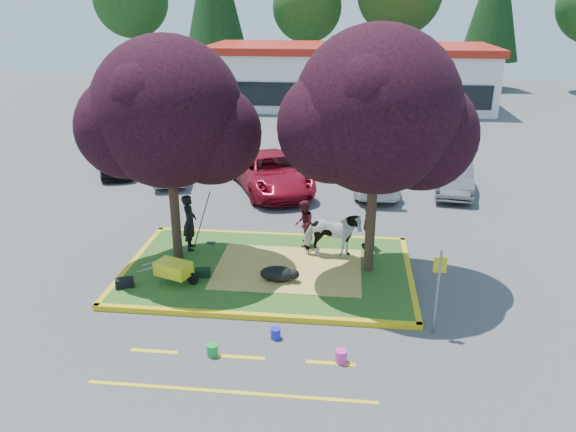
# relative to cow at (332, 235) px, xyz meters

# --- Properties ---
(ground) EXTENTS (90.00, 90.00, 0.00)m
(ground) POSITION_rel_cow_xyz_m (-1.81, -0.93, -0.88)
(ground) COLOR #424244
(ground) RESTS_ON ground
(median_island) EXTENTS (8.00, 5.00, 0.15)m
(median_island) POSITION_rel_cow_xyz_m (-1.81, -0.93, -0.80)
(median_island) COLOR #204E18
(median_island) RESTS_ON ground
(curb_near) EXTENTS (8.30, 0.16, 0.15)m
(curb_near) POSITION_rel_cow_xyz_m (-1.81, -3.51, -0.80)
(curb_near) COLOR gold
(curb_near) RESTS_ON ground
(curb_far) EXTENTS (8.30, 0.16, 0.15)m
(curb_far) POSITION_rel_cow_xyz_m (-1.81, 1.65, -0.80)
(curb_far) COLOR gold
(curb_far) RESTS_ON ground
(curb_left) EXTENTS (0.16, 5.30, 0.15)m
(curb_left) POSITION_rel_cow_xyz_m (-5.89, -0.93, -0.80)
(curb_left) COLOR gold
(curb_left) RESTS_ON ground
(curb_right) EXTENTS (0.16, 5.30, 0.15)m
(curb_right) POSITION_rel_cow_xyz_m (2.27, -0.93, -0.80)
(curb_right) COLOR gold
(curb_right) RESTS_ON ground
(straw_bedding) EXTENTS (4.20, 3.00, 0.01)m
(straw_bedding) POSITION_rel_cow_xyz_m (-1.21, -0.93, -0.72)
(straw_bedding) COLOR #D0B755
(straw_bedding) RESTS_ON median_island
(tree_purple_left) EXTENTS (5.06, 4.20, 6.51)m
(tree_purple_left) POSITION_rel_cow_xyz_m (-4.59, -0.55, 3.48)
(tree_purple_left) COLOR black
(tree_purple_left) RESTS_ON median_island
(tree_purple_right) EXTENTS (5.30, 4.40, 6.82)m
(tree_purple_right) POSITION_rel_cow_xyz_m (1.11, -0.75, 3.68)
(tree_purple_right) COLOR black
(tree_purple_right) RESTS_ON median_island
(fire_lane_stripe_a) EXTENTS (1.10, 0.12, 0.01)m
(fire_lane_stripe_a) POSITION_rel_cow_xyz_m (-3.81, -5.13, -0.87)
(fire_lane_stripe_a) COLOR yellow
(fire_lane_stripe_a) RESTS_ON ground
(fire_lane_stripe_b) EXTENTS (1.10, 0.12, 0.01)m
(fire_lane_stripe_b) POSITION_rel_cow_xyz_m (-1.81, -5.13, -0.87)
(fire_lane_stripe_b) COLOR yellow
(fire_lane_stripe_b) RESTS_ON ground
(fire_lane_stripe_c) EXTENTS (1.10, 0.12, 0.01)m
(fire_lane_stripe_c) POSITION_rel_cow_xyz_m (0.19, -5.13, -0.87)
(fire_lane_stripe_c) COLOR yellow
(fire_lane_stripe_c) RESTS_ON ground
(fire_lane_long) EXTENTS (6.00, 0.10, 0.01)m
(fire_lane_long) POSITION_rel_cow_xyz_m (-1.81, -6.33, -0.87)
(fire_lane_long) COLOR yellow
(fire_lane_long) RESTS_ON ground
(retail_building) EXTENTS (20.40, 8.40, 4.40)m
(retail_building) POSITION_rel_cow_xyz_m (0.19, 27.05, 1.37)
(retail_building) COLOR silver
(retail_building) RESTS_ON ground
(cow) EXTENTS (1.73, 0.80, 1.45)m
(cow) POSITION_rel_cow_xyz_m (0.00, 0.00, 0.00)
(cow) COLOR silver
(cow) RESTS_ON median_island
(calf) EXTENTS (1.03, 0.67, 0.42)m
(calf) POSITION_rel_cow_xyz_m (-1.43, -1.70, -0.52)
(calf) COLOR black
(calf) RESTS_ON median_island
(handler) EXTENTS (0.54, 0.72, 1.77)m
(handler) POSITION_rel_cow_xyz_m (-4.40, 0.15, 0.16)
(handler) COLOR black
(handler) RESTS_ON median_island
(visitor_a) EXTENTS (0.58, 0.74, 1.50)m
(visitor_a) POSITION_rel_cow_xyz_m (-0.91, 0.74, 0.02)
(visitor_a) COLOR #4D161D
(visitor_a) RESTS_ON median_island
(visitor_b) EXTENTS (0.43, 0.84, 1.37)m
(visitor_b) POSITION_rel_cow_xyz_m (1.09, 0.87, -0.04)
(visitor_b) COLOR black
(visitor_b) RESTS_ON median_island
(wheelbarrow) EXTENTS (1.70, 0.86, 0.64)m
(wheelbarrow) POSITION_rel_cow_xyz_m (-4.23, -2.18, -0.28)
(wheelbarrow) COLOR black
(wheelbarrow) RESTS_ON median_island
(gear_bag_dark) EXTENTS (0.55, 0.43, 0.25)m
(gear_bag_dark) POSITION_rel_cow_xyz_m (-5.51, -2.52, -0.60)
(gear_bag_dark) COLOR black
(gear_bag_dark) RESTS_ON median_island
(gear_bag_green) EXTENTS (0.47, 0.34, 0.22)m
(gear_bag_green) POSITION_rel_cow_xyz_m (-3.56, -1.67, -0.61)
(gear_bag_green) COLOR black
(gear_bag_green) RESTS_ON median_island
(sign_post) EXTENTS (0.30, 0.06, 2.14)m
(sign_post) POSITION_rel_cow_xyz_m (2.58, -3.63, 0.42)
(sign_post) COLOR slate
(sign_post) RESTS_ON ground
(bucket_green) EXTENTS (0.27, 0.27, 0.28)m
(bucket_green) POSITION_rel_cow_xyz_m (-2.46, -5.13, -0.74)
(bucket_green) COLOR green
(bucket_green) RESTS_ON ground
(bucket_pink) EXTENTS (0.31, 0.31, 0.29)m
(bucket_pink) POSITION_rel_cow_xyz_m (0.41, -5.06, -0.73)
(bucket_pink) COLOR #F436A2
(bucket_pink) RESTS_ON ground
(bucket_blue) EXTENTS (0.31, 0.31, 0.26)m
(bucket_blue) POSITION_rel_cow_xyz_m (-1.14, -4.30, -0.75)
(bucket_blue) COLOR #1A22D6
(bucket_blue) RESTS_ON ground
(car_black) EXTENTS (2.61, 4.05, 1.28)m
(car_black) POSITION_rel_cow_xyz_m (-10.00, 8.30, -0.23)
(car_black) COLOR black
(car_black) RESTS_ON ground
(car_silver) EXTENTS (2.31, 4.09, 1.27)m
(car_silver) POSITION_rel_cow_xyz_m (-7.33, 7.51, -0.24)
(car_silver) COLOR #93959A
(car_silver) RESTS_ON ground
(car_red) EXTENTS (4.54, 6.05, 1.53)m
(car_red) POSITION_rel_cow_xyz_m (-2.77, 6.62, -0.11)
(car_red) COLOR maroon
(car_red) RESTS_ON ground
(car_white) EXTENTS (1.88, 4.57, 1.32)m
(car_white) POSITION_rel_cow_xyz_m (1.55, 7.05, -0.22)
(car_white) COLOR white
(car_white) RESTS_ON ground
(car_grey) EXTENTS (1.90, 4.25, 1.36)m
(car_grey) POSITION_rel_cow_xyz_m (4.72, 7.24, -0.20)
(car_grey) COLOR slate
(car_grey) RESTS_ON ground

